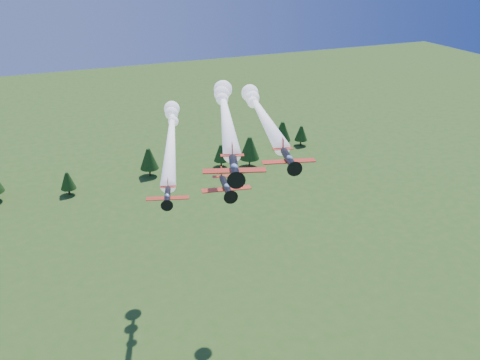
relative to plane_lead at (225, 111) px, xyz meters
name	(u,v)px	position (x,y,z in m)	size (l,w,h in m)	color
plane_lead	(225,111)	(0.00, 0.00, 0.00)	(19.04, 44.62, 3.70)	black
plane_left	(171,133)	(-5.36, 17.10, -8.94)	(19.45, 51.14, 3.70)	black
plane_right	(260,111)	(9.27, 5.23, -2.53)	(15.95, 43.59, 3.70)	black
plane_slot	(226,186)	(-3.00, -7.75, -10.77)	(8.62, 9.45, 3.01)	black
treeline	(115,163)	(-5.68, 94.45, -44.99)	(163.42, 20.90, 11.89)	#382314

